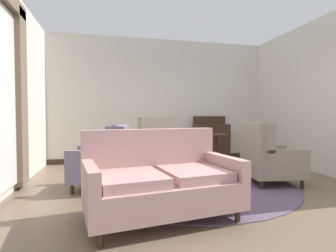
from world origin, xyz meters
name	(u,v)px	position (x,y,z in m)	size (l,w,h in m)	color
ground	(197,189)	(0.00, 0.00, 0.00)	(7.70, 7.70, 0.00)	brown
wall_back	(161,100)	(0.00, 2.75, 1.52)	(5.62, 0.08, 3.03)	silver
wall_left	(16,91)	(-2.73, 0.82, 1.52)	(0.08, 3.85, 3.03)	silver
wall_right	(311,97)	(2.73, 0.82, 1.52)	(0.08, 3.85, 3.03)	silver
baseboard_back	(162,158)	(0.00, 2.69, 0.06)	(5.46, 0.03, 0.12)	#382319
area_rug	(191,184)	(0.00, 0.30, 0.01)	(3.29, 3.29, 0.01)	#5B4C60
coffee_table	(192,158)	(0.03, 0.34, 0.42)	(0.94, 0.94, 0.50)	#382319
porcelain_vase	(195,144)	(0.07, 0.34, 0.66)	(0.19, 0.19, 0.37)	#384C93
settee	(161,182)	(-0.76, -0.96, 0.40)	(1.73, 1.13, 0.96)	tan
armchair_near_window	(105,161)	(-1.37, 0.40, 0.42)	(0.95, 0.87, 0.97)	slate
armchair_far_left	(267,158)	(1.24, 0.06, 0.43)	(0.92, 0.88, 1.01)	gray
armchair_back_corner	(154,147)	(-0.36, 1.75, 0.46)	(0.99, 0.99, 1.10)	gray
side_table	(216,148)	(0.90, 1.38, 0.45)	(0.48, 0.48, 0.75)	#382319
sideboard	(211,140)	(1.24, 2.45, 0.52)	(0.88, 0.35, 1.12)	#382319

